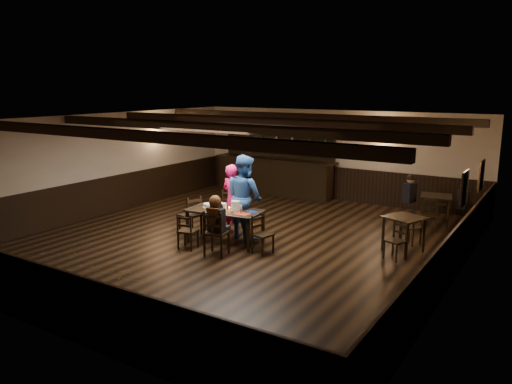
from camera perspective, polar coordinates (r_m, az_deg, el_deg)
The scene contains 25 objects.
ground at distance 11.25m, azimuth -1.53°, elevation -5.57°, with size 10.00×10.00×0.00m, color black.
room_shell at distance 10.88m, azimuth -1.43°, elevation 3.27°, with size 9.02×10.02×2.71m.
dining_table at distance 10.93m, azimuth -3.56°, elevation -2.44°, with size 1.70×0.98×0.75m.
chair_near_left at distance 10.63m, azimuth -7.98°, elevation -4.18°, with size 0.43×0.41×0.78m.
chair_near_right at distance 10.12m, azimuth -4.75°, elevation -4.35°, with size 0.52×0.50×0.95m.
chair_end_left at distance 11.62m, azimuth -7.32°, elevation -2.34°, with size 0.50×0.51×0.92m.
chair_end_right at distance 10.35m, azimuth 0.50°, elevation -4.46°, with size 0.43×0.44×0.80m.
chair_far_pushed at distance 12.64m, azimuth -3.33°, elevation -1.36°, with size 0.43×0.42×0.82m.
woman_pink at distance 11.60m, azimuth -2.69°, elevation -0.83°, with size 0.60×0.39×1.64m, color #F01D8E.
man_blue at distance 11.20m, azimuth -1.33°, elevation -0.57°, with size 0.93×0.73×1.92m, color navy.
seated_person at distance 10.11m, azimuth -4.64°, elevation -2.75°, with size 0.34×0.51×0.82m.
cake at distance 11.18m, azimuth -5.47°, elevation -1.54°, with size 0.26×0.26×0.09m.
plate_stack_a at distance 10.86m, azimuth -3.85°, elevation -1.69°, with size 0.17×0.17×0.16m, color white.
plate_stack_b at distance 10.81m, azimuth -2.37°, elevation -1.57°, with size 0.18×0.18×0.22m, color white.
tea_light at distance 10.93m, azimuth -3.07°, elevation -1.88°, with size 0.06×0.06×0.06m.
salt_shaker at distance 10.64m, azimuth -2.44°, elevation -2.14°, with size 0.04×0.04×0.09m, color silver.
pepper_shaker at distance 10.61m, azimuth -1.75°, elevation -2.16°, with size 0.04×0.04×0.10m, color #A5A8AD.
drink_glass at distance 10.84m, azimuth -1.79°, elevation -1.79°, with size 0.08×0.08×0.12m, color silver.
menu_red at distance 10.56m, azimuth -1.63°, elevation -2.50°, with size 0.33×0.23×0.00m, color maroon.
menu_blue at distance 10.72m, azimuth -0.47°, elevation -2.27°, with size 0.27×0.19×0.00m, color #0E1946.
bar_counter at distance 15.96m, azimuth 2.22°, elevation 2.39°, with size 4.10×0.70×2.20m.
back_table_a at distance 10.82m, azimuth 16.60°, elevation -3.27°, with size 0.91×0.91×0.75m.
back_table_b at distance 13.12m, azimuth 19.88°, elevation -0.83°, with size 0.86×0.86×0.75m.
bg_patron_left at distance 13.38m, azimuth 17.19°, elevation 0.38°, with size 0.30×0.39×0.72m.
bg_patron_right at distance 13.16m, azimuth 22.65°, elevation -0.27°, with size 0.25×0.36×0.69m.
Camera 1 is at (5.99, -8.89, 3.41)m, focal length 35.00 mm.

